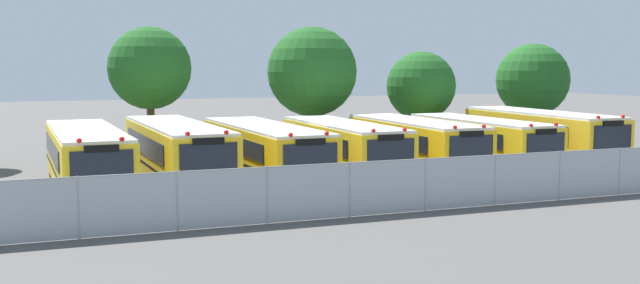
{
  "coord_description": "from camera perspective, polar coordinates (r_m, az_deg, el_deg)",
  "views": [
    {
      "loc": [
        -12.73,
        -29.89,
        4.93
      ],
      "look_at": [
        -1.0,
        0.0,
        1.6
      ],
      "focal_mm": 41.43,
      "sensor_mm": 36.0,
      "label": 1
    }
  ],
  "objects": [
    {
      "name": "school_bus_0",
      "position": [
        30.05,
        -17.6,
        -1.13
      ],
      "size": [
        2.73,
        10.9,
        2.63
      ],
      "rotation": [
        0.0,
        0.0,
        3.17
      ],
      "color": "yellow",
      "rests_on": "ground_plane"
    },
    {
      "name": "school_bus_1",
      "position": [
        30.6,
        -11.05,
        -0.75
      ],
      "size": [
        2.75,
        10.95,
        2.73
      ],
      "rotation": [
        0.0,
        0.0,
        3.17
      ],
      "color": "yellow",
      "rests_on": "ground_plane"
    },
    {
      "name": "tree_3",
      "position": [
        43.03,
        7.69,
        4.4
      ],
      "size": [
        3.99,
        3.99,
        5.76
      ],
      "color": "#4C3823",
      "rests_on": "ground_plane"
    },
    {
      "name": "ground_plane",
      "position": [
        32.86,
        1.62,
        -2.71
      ],
      "size": [
        160.0,
        160.0,
        0.0
      ],
      "primitive_type": "plane",
      "color": "#514F4C"
    },
    {
      "name": "school_bus_5",
      "position": [
        36.23,
        12.27,
        0.08
      ],
      "size": [
        2.59,
        9.72,
        2.52
      ],
      "rotation": [
        0.0,
        0.0,
        3.16
      ],
      "color": "yellow",
      "rests_on": "ground_plane"
    },
    {
      "name": "school_bus_4",
      "position": [
        34.07,
        7.28,
        -0.14
      ],
      "size": [
        2.58,
        9.86,
        2.59
      ],
      "rotation": [
        0.0,
        0.0,
        3.13
      ],
      "color": "yellow",
      "rests_on": "ground_plane"
    },
    {
      "name": "tree_4",
      "position": [
        46.52,
        16.14,
        4.6
      ],
      "size": [
        4.39,
        4.39,
        6.27
      ],
      "color": "#4C3823",
      "rests_on": "ground_plane"
    },
    {
      "name": "school_bus_3",
      "position": [
        32.64,
        1.77,
        -0.38
      ],
      "size": [
        2.58,
        9.84,
        2.56
      ],
      "rotation": [
        0.0,
        0.0,
        3.13
      ],
      "color": "yellow",
      "rests_on": "ground_plane"
    },
    {
      "name": "traffic_cone",
      "position": [
        24.16,
        -13.67,
        -5.29
      ],
      "size": [
        0.46,
        0.46,
        0.61
      ],
      "primitive_type": "cone",
      "color": "#EA5914",
      "rests_on": "ground_plane"
    },
    {
      "name": "chainlink_fence",
      "position": [
        25.3,
        8.13,
        -3.2
      ],
      "size": [
        28.11,
        0.07,
        1.82
      ],
      "color": "#9EA0A3",
      "rests_on": "ground_plane"
    },
    {
      "name": "tree_2",
      "position": [
        40.71,
        -0.46,
        5.55
      ],
      "size": [
        4.94,
        4.94,
        7.07
      ],
      "color": "#4C3823",
      "rests_on": "ground_plane"
    },
    {
      "name": "school_bus_2",
      "position": [
        31.53,
        -4.34,
        -0.62
      ],
      "size": [
        2.83,
        10.89,
        2.55
      ],
      "rotation": [
        0.0,
        0.0,
        3.16
      ],
      "color": "yellow",
      "rests_on": "ground_plane"
    },
    {
      "name": "tree_1",
      "position": [
        39.52,
        -12.82,
        5.53
      ],
      "size": [
        4.32,
        4.32,
        6.96
      ],
      "color": "#4C3823",
      "rests_on": "ground_plane"
    },
    {
      "name": "school_bus_6",
      "position": [
        38.29,
        16.62,
        0.49
      ],
      "size": [
        2.72,
        10.4,
        2.8
      ],
      "rotation": [
        0.0,
        0.0,
        3.12
      ],
      "color": "yellow",
      "rests_on": "ground_plane"
    }
  ]
}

